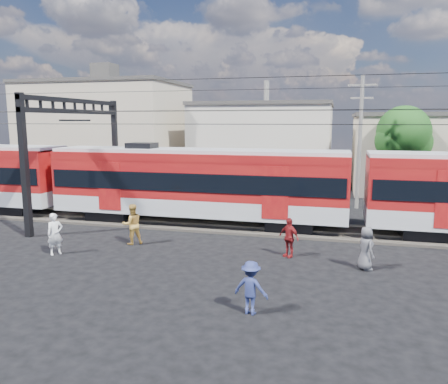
# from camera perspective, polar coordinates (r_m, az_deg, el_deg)

# --- Properties ---
(ground) EXTENTS (120.00, 120.00, 0.00)m
(ground) POSITION_cam_1_polar(r_m,az_deg,el_deg) (16.16, -3.07, -11.29)
(ground) COLOR black
(ground) RESTS_ON ground
(track_bed) EXTENTS (70.00, 3.40, 0.12)m
(track_bed) POSITION_cam_1_polar(r_m,az_deg,el_deg) (23.56, 2.82, -4.52)
(track_bed) COLOR #2D2823
(track_bed) RESTS_ON ground
(rail_near) EXTENTS (70.00, 0.12, 0.12)m
(rail_near) POSITION_cam_1_polar(r_m,az_deg,el_deg) (22.82, 2.44, -4.66)
(rail_near) COLOR #59544C
(rail_near) RESTS_ON track_bed
(rail_far) EXTENTS (70.00, 0.12, 0.12)m
(rail_far) POSITION_cam_1_polar(r_m,az_deg,el_deg) (24.25, 3.18, -3.83)
(rail_far) COLOR #59544C
(rail_far) RESTS_ON track_bed
(commuter_train) EXTENTS (50.30, 3.08, 4.17)m
(commuter_train) POSITION_cam_1_polar(r_m,az_deg,el_deg) (23.74, -3.05, 1.34)
(commuter_train) COLOR black
(commuter_train) RESTS_ON ground
(catenary) EXTENTS (70.00, 9.30, 7.52)m
(catenary) POSITION_cam_1_polar(r_m,az_deg,el_deg) (26.04, -16.25, 7.73)
(catenary) COLOR black
(catenary) RESTS_ON ground
(building_west) EXTENTS (14.28, 10.20, 9.30)m
(building_west) POSITION_cam_1_polar(r_m,az_deg,el_deg) (44.08, -14.99, 7.64)
(building_west) COLOR #BAA78E
(building_west) RESTS_ON ground
(building_midwest) EXTENTS (12.24, 12.24, 7.30)m
(building_midwest) POSITION_cam_1_polar(r_m,az_deg,el_deg) (41.98, 5.47, 6.48)
(building_midwest) COLOR #BAB1A2
(building_midwest) RESTS_ON ground
(utility_pole_mid) EXTENTS (1.80, 0.24, 8.50)m
(utility_pole_mid) POSITION_cam_1_polar(r_m,az_deg,el_deg) (29.47, 17.32, 6.65)
(utility_pole_mid) COLOR slate
(utility_pole_mid) RESTS_ON ground
(tree_near) EXTENTS (3.82, 3.64, 6.72)m
(tree_near) POSITION_cam_1_polar(r_m,az_deg,el_deg) (32.84, 22.68, 6.80)
(tree_near) COLOR #382619
(tree_near) RESTS_ON ground
(pedestrian_a) EXTENTS (0.75, 0.78, 1.79)m
(pedestrian_a) POSITION_cam_1_polar(r_m,az_deg,el_deg) (20.08, -21.20, -5.12)
(pedestrian_a) COLOR silver
(pedestrian_a) RESTS_ON ground
(pedestrian_b) EXTENTS (1.17, 1.14, 1.89)m
(pedestrian_b) POSITION_cam_1_polar(r_m,az_deg,el_deg) (20.68, -11.90, -4.14)
(pedestrian_b) COLOR #BD8E3B
(pedestrian_b) RESTS_ON ground
(pedestrian_c) EXTENTS (1.13, 0.78, 1.62)m
(pedestrian_c) POSITION_cam_1_polar(r_m,az_deg,el_deg) (13.20, 3.53, -12.36)
(pedestrian_c) COLOR navy
(pedestrian_c) RESTS_ON ground
(pedestrian_d) EXTENTS (1.05, 0.87, 1.68)m
(pedestrian_d) POSITION_cam_1_polar(r_m,az_deg,el_deg) (18.60, 8.46, -5.89)
(pedestrian_d) COLOR maroon
(pedestrian_d) RESTS_ON ground
(pedestrian_e) EXTENTS (0.87, 0.99, 1.70)m
(pedestrian_e) POSITION_cam_1_polar(r_m,az_deg,el_deg) (17.71, 18.05, -7.00)
(pedestrian_e) COLOR #4B4B50
(pedestrian_e) RESTS_ON ground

